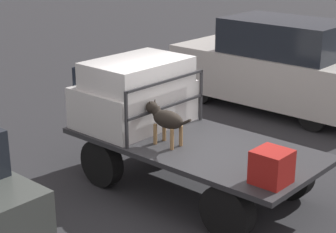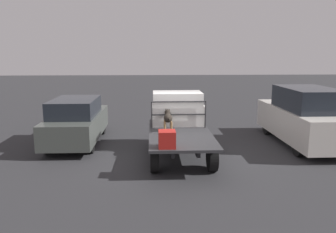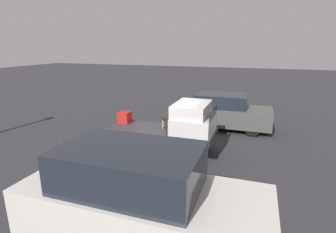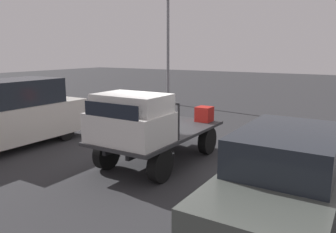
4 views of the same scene
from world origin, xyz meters
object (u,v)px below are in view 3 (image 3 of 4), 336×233
object	(u,v)px
dog	(170,118)
parked_sedan	(224,112)
cargo_crate	(125,117)
flatbed_truck	(160,136)
parked_pickup_far	(140,202)

from	to	relation	value
dog	parked_sedan	world-z (taller)	parked_sedan
dog	cargo_crate	bearing A→B (deg)	-176.83
flatbed_truck	cargo_crate	bearing A→B (deg)	164.03
dog	cargo_crate	distance (m)	2.00
parked_sedan	parked_pickup_far	xyz separation A→B (m)	(-0.55, -8.38, 0.18)
parked_sedan	parked_pickup_far	size ratio (longest dim) A/B	0.89
cargo_crate	flatbed_truck	bearing A→B (deg)	-15.97
flatbed_truck	dog	world-z (taller)	dog
parked_pickup_far	parked_sedan	bearing A→B (deg)	81.10
flatbed_truck	parked_pickup_far	xyz separation A→B (m)	(1.36, -4.69, 0.41)
cargo_crate	parked_pickup_far	world-z (taller)	parked_pickup_far
flatbed_truck	cargo_crate	world-z (taller)	cargo_crate
flatbed_truck	parked_sedan	size ratio (longest dim) A/B	0.95
cargo_crate	parked_pickup_far	size ratio (longest dim) A/B	0.09
flatbed_truck	cargo_crate	size ratio (longest dim) A/B	8.99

